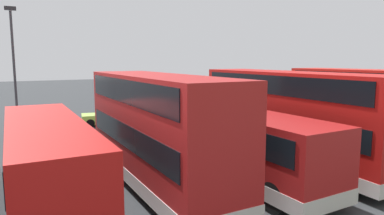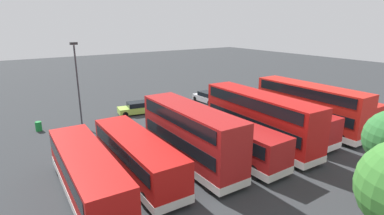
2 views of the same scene
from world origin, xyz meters
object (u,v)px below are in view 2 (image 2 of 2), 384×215
Objects in this scene: bus_double_decker_fourth at (259,118)px; car_hatchback_silver at (138,108)px; bus_single_deck_third at (283,120)px; bus_single_deck_seventh at (137,155)px; lamp_post_tall at (77,79)px; bus_single_deck_fifth at (228,136)px; bus_single_deck_far_end at (87,173)px; bus_double_decker_second at (309,106)px; waste_bin_yellow at (39,126)px; bus_single_deck_near_end at (329,108)px; car_small_green at (207,97)px; bus_double_decker_sixth at (191,135)px.

car_hatchback_silver is at bearing -71.40° from bus_double_decker_fourth.
bus_double_decker_fourth is (3.39, 0.11, 0.83)m from bus_single_deck_third.
lamp_post_tall is (0.40, -12.89, 3.36)m from bus_single_deck_seventh.
car_hatchback_silver is (1.14, -14.71, -0.92)m from bus_single_deck_fifth.
bus_single_deck_fifth is 1.00× the size of bus_single_deck_far_end.
bus_double_decker_second is 1.11× the size of bus_single_deck_third.
bus_double_decker_fourth is 11.33m from bus_single_deck_seventh.
bus_double_decker_fourth is 1.13× the size of bus_single_deck_seventh.
bus_single_deck_fifth is 19.01m from waste_bin_yellow.
lamp_post_tall is at bearing -35.79° from bus_double_decker_second.
bus_single_deck_near_end is 7.25m from bus_single_deck_third.
bus_single_deck_fifth reaches higher than waste_bin_yellow.
bus_single_deck_fifth is (10.69, 0.20, -0.83)m from bus_double_decker_second.
lamp_post_tall is (22.34, -13.35, 3.36)m from bus_single_deck_near_end.
bus_single_deck_third is 2.18× the size of car_hatchback_silver.
bus_double_decker_second is 18.27m from bus_single_deck_seventh.
bus_single_deck_fifth is at bearing 58.70° from car_small_green.
car_small_green is (-1.58, -13.98, -0.92)m from bus_single_deck_third.
car_small_green is at bearing -140.17° from bus_single_deck_seventh.
lamp_post_tall is (6.81, 1.06, 4.28)m from car_hatchback_silver.
bus_double_decker_fourth is at bearing -179.44° from bus_double_decker_sixth.
bus_double_decker_second and bus_double_decker_sixth have the same top height.
car_hatchback_silver is (-2.35, -14.56, -1.74)m from bus_double_decker_sixth.
bus_double_decker_sixth is at bearing 108.30° from lamp_post_tall.
bus_double_decker_second is 0.96× the size of bus_double_decker_fourth.
bus_double_decker_second is 14.36m from car_small_green.
bus_double_decker_second is at bearing 129.21° from car_hatchback_silver.
bus_single_deck_fifth is 11.13m from bus_single_deck_far_end.
car_small_green is at bearing -67.99° from bus_single_deck_near_end.
car_hatchback_silver is at bearing -114.68° from bus_single_deck_seventh.
bus_single_deck_seventh is (7.55, -0.75, -0.00)m from bus_single_deck_fifth.
bus_double_decker_fourth is 21.44m from waste_bin_yellow.
car_small_green is at bearing -130.73° from bus_double_decker_sixth.
bus_single_deck_third is 0.94× the size of bus_single_deck_fifth.
bus_single_deck_far_end is at bearing 76.75° from lamp_post_tall.
bus_double_decker_sixth is 7.68m from bus_single_deck_far_end.
bus_single_deck_near_end is 17.89m from bus_double_decker_sixth.
car_hatchback_silver is 9.86m from car_small_green.
bus_single_deck_near_end reaches higher than car_small_green.
bus_double_decker_fourth is at bearing -179.81° from bus_single_deck_far_end.
bus_double_decker_sixth is 17.00m from waste_bin_yellow.
bus_double_decker_fourth reaches higher than bus_single_deck_seventh.
car_small_green is (-8.71, -14.32, -0.92)m from bus_single_deck_fifth.
bus_single_deck_seventh is 13.33m from lamp_post_tall.
bus_single_deck_fifth is at bearing 177.52° from bus_double_decker_sixth.
bus_single_deck_far_end is (21.82, 0.03, -0.83)m from bus_double_decker_second.
bus_double_decker_sixth reaches higher than waste_bin_yellow.
waste_bin_yellow is (18.97, -14.49, -1.14)m from bus_single_deck_third.
car_hatchback_silver is 10.70m from waste_bin_yellow.
bus_double_decker_second is 10.73m from bus_single_deck_fifth.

